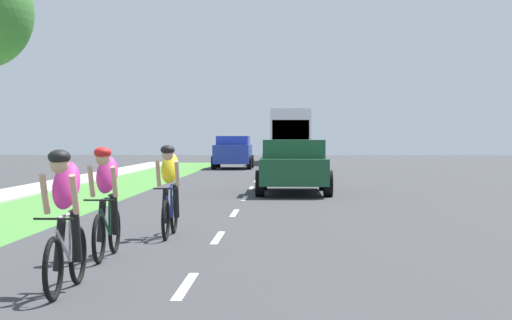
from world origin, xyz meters
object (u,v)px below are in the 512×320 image
cyclist_trailing (106,201)px  cyclist_distant (170,190)px  bus_white (290,134)px  pickup_dark_green (294,166)px  cyclist_lead (65,219)px  suv_blue (233,151)px  sedan_silver (297,160)px

cyclist_trailing → cyclist_distant: 2.65m
bus_white → pickup_dark_green: bearing=-90.1°
cyclist_trailing → bus_white: (2.85, 45.18, 1.17)m
cyclist_lead → cyclist_trailing: bearing=92.3°
pickup_dark_green → suv_blue: suv_blue is taller
pickup_dark_green → sedan_silver: pickup_dark_green is taller
suv_blue → bus_white: 11.11m
cyclist_trailing → cyclist_distant: size_ratio=1.00×
suv_blue → cyclist_trailing: bearing=-89.4°
bus_white → sedan_silver: bearing=-89.6°
cyclist_distant → suv_blue: 32.01m
cyclist_trailing → pickup_dark_green: pickup_dark_green is taller
cyclist_distant → bus_white: bearing=86.9°
pickup_dark_green → cyclist_trailing: bearing=-101.2°
pickup_dark_green → bus_white: bearing=89.9°
cyclist_distant → suv_blue: suv_blue is taller
cyclist_trailing → bus_white: 45.28m
cyclist_lead → sedan_silver: cyclist_lead is taller
cyclist_lead → bus_white: bus_white is taller
cyclist_lead → cyclist_distant: same height
pickup_dark_green → sedan_silver: bearing=88.6°
cyclist_trailing → bus_white: bus_white is taller
cyclist_lead → cyclist_distant: (0.43, 5.21, 0.00)m
cyclist_distant → pickup_dark_green: pickup_dark_green is taller
cyclist_lead → suv_blue: suv_blue is taller
sedan_silver → suv_blue: bearing=107.2°
pickup_dark_green → sedan_silver: size_ratio=1.19×
sedan_silver → cyclist_distant: bearing=-96.7°
cyclist_lead → bus_white: 47.89m
cyclist_trailing → sedan_silver: (3.01, 23.74, -0.04)m
suv_blue → pickup_dark_green: bearing=-81.4°
cyclist_distant → sedan_silver: size_ratio=0.40×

